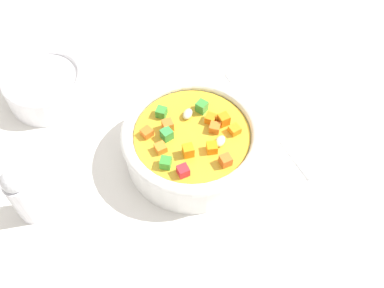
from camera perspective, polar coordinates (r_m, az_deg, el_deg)
The scene contains 5 objects.
ground_plane at distance 60.70cm, azimuth 0.00°, elevation -2.15°, with size 140.00×140.00×2.00cm, color silver.
soup_bowl_main at distance 57.13cm, azimuth 0.00°, elevation 0.22°, with size 18.90×18.90×6.84cm.
spoon at distance 65.53cm, azimuth 8.84°, elevation 4.92°, with size 23.40×7.31×0.98cm.
side_bowl_small at distance 68.56cm, azimuth -19.16°, elevation 7.44°, with size 12.33×12.33×4.95cm.
pepper_shaker at distance 55.06cm, azimuth -21.90°, elevation -6.39°, with size 3.36×3.36×9.70cm.
Camera 1 is at (-32.65, 6.50, 49.75)cm, focal length 39.40 mm.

